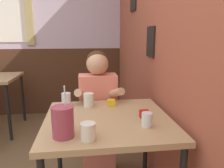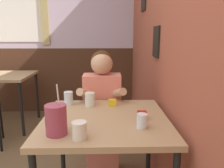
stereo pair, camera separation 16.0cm
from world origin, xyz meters
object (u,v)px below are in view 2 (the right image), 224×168
object	(u,v)px
background_table	(3,81)
person_seated	(102,111)
cocktail_pitcher	(56,120)

from	to	relation	value
background_table	person_seated	xyz separation A→B (m)	(1.42, -1.13, -0.06)
background_table	cocktail_pitcher	bearing A→B (deg)	-58.40
background_table	cocktail_pitcher	size ratio (longest dim) A/B	2.67
person_seated	background_table	bearing A→B (deg)	141.60
background_table	cocktail_pitcher	world-z (taller)	cocktail_pitcher
person_seated	cocktail_pitcher	distance (m)	0.86
background_table	cocktail_pitcher	distance (m)	2.25
background_table	person_seated	distance (m)	1.81
background_table	cocktail_pitcher	xyz separation A→B (m)	(1.18, -1.91, 0.18)
person_seated	cocktail_pitcher	bearing A→B (deg)	-107.09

